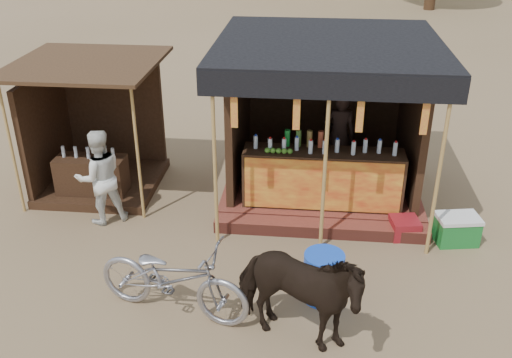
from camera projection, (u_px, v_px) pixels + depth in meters
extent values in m
plane|color=#846B4C|center=(244.00, 308.00, 7.50)|extent=(120.00, 120.00, 0.00)
cube|color=brown|center=(321.00, 183.00, 10.46)|extent=(3.40, 2.80, 0.22)
cube|color=brown|center=(320.00, 228.00, 9.09)|extent=(3.40, 0.35, 0.20)
cube|color=#382114|center=(322.00, 178.00, 9.36)|extent=(2.60, 0.55, 0.95)
cube|color=red|center=(322.00, 186.00, 9.10)|extent=(2.50, 0.02, 0.88)
cube|color=#382114|center=(324.00, 91.00, 10.96)|extent=(3.00, 0.12, 2.50)
cube|color=#382114|center=(239.00, 110.00, 9.99)|extent=(0.12, 2.50, 2.50)
cube|color=#382114|center=(413.00, 116.00, 9.71)|extent=(0.12, 2.50, 2.50)
cube|color=black|center=(329.00, 42.00, 9.10)|extent=(3.60, 3.60, 0.06)
cube|color=black|center=(330.00, 87.00, 7.60)|extent=(3.60, 0.06, 0.36)
cylinder|color=tan|center=(215.00, 162.00, 8.31)|extent=(0.06, 0.06, 2.75)
cylinder|color=tan|center=(325.00, 167.00, 8.16)|extent=(0.06, 0.06, 2.75)
cylinder|color=tan|center=(439.00, 172.00, 8.02)|extent=(0.06, 0.06, 2.75)
cube|color=red|center=(234.00, 109.00, 7.91)|extent=(0.10, 0.02, 0.55)
cube|color=red|center=(297.00, 111.00, 7.83)|extent=(0.10, 0.02, 0.55)
cube|color=red|center=(360.00, 113.00, 7.75)|extent=(0.10, 0.02, 0.55)
cube|color=red|center=(425.00, 116.00, 7.67)|extent=(0.10, 0.02, 0.55)
imported|color=black|center=(339.00, 136.00, 10.11)|extent=(0.60, 0.41, 1.61)
cube|color=#382114|center=(104.00, 182.00, 10.58)|extent=(2.00, 2.00, 0.15)
cube|color=#382114|center=(115.00, 115.00, 10.98)|extent=(1.90, 0.10, 2.10)
cube|color=#382114|center=(46.00, 131.00, 10.22)|extent=(0.10, 1.90, 2.10)
cube|color=#472D19|center=(86.00, 63.00, 9.46)|extent=(2.40, 2.40, 0.06)
cylinder|color=tan|center=(11.00, 148.00, 9.24)|extent=(0.05, 0.05, 2.35)
cylinder|color=tan|center=(138.00, 154.00, 9.05)|extent=(0.05, 0.05, 2.35)
cube|color=#382114|center=(92.00, 179.00, 9.98)|extent=(1.20, 0.50, 0.80)
imported|color=black|center=(296.00, 295.00, 6.61)|extent=(1.84, 1.28, 1.42)
imported|color=#93939B|center=(173.00, 278.00, 7.19)|extent=(2.17, 1.19, 1.08)
imported|color=silver|center=(100.00, 177.00, 9.14)|extent=(0.98, 0.93, 1.60)
cylinder|color=blue|center=(323.00, 277.00, 7.54)|extent=(0.65, 0.65, 0.69)
cube|color=maroon|center=(404.00, 228.00, 8.99)|extent=(0.49, 0.48, 0.31)
cube|color=#1A772C|center=(456.00, 231.00, 8.82)|extent=(0.68, 0.52, 0.40)
cube|color=white|center=(459.00, 218.00, 8.72)|extent=(0.71, 0.54, 0.06)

